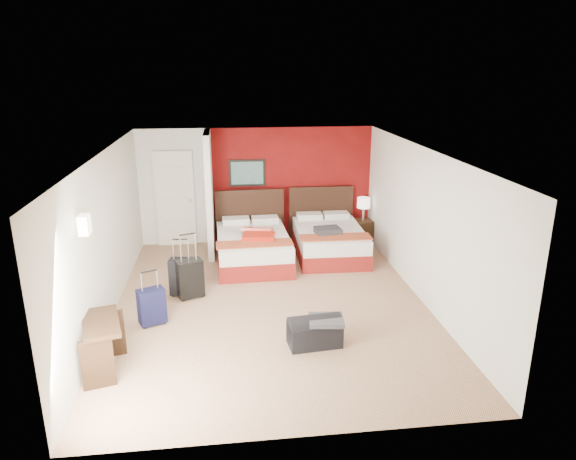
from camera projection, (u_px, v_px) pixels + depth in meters
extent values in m
plane|color=tan|center=(271.00, 303.00, 8.52)|extent=(6.50, 6.50, 0.00)
cube|color=silver|center=(257.00, 186.00, 11.22)|extent=(5.00, 0.04, 2.50)
cube|color=silver|center=(106.00, 237.00, 7.85)|extent=(0.04, 6.50, 2.50)
cube|color=black|center=(247.00, 173.00, 11.05)|extent=(0.78, 0.03, 0.58)
cube|color=white|center=(84.00, 225.00, 6.25)|extent=(0.12, 0.20, 0.24)
cube|color=maroon|center=(291.00, 185.00, 11.28)|extent=(3.50, 0.04, 2.50)
cube|color=silver|center=(209.00, 194.00, 10.49)|extent=(0.12, 1.20, 2.50)
cube|color=silver|center=(175.00, 199.00, 11.03)|extent=(0.82, 0.06, 2.05)
cube|color=silver|center=(253.00, 249.00, 10.18)|extent=(1.44, 2.02, 0.59)
cube|color=silver|center=(329.00, 242.00, 10.59)|extent=(1.39, 1.95, 0.58)
cube|color=red|center=(258.00, 233.00, 9.99)|extent=(0.73, 0.91, 0.10)
cube|color=#36363B|center=(328.00, 231.00, 10.19)|extent=(0.53, 0.44, 0.12)
cube|color=#311E10|center=(362.00, 231.00, 11.36)|extent=(0.42, 0.42, 0.52)
cylinder|color=silver|center=(363.00, 209.00, 11.21)|extent=(0.34, 0.34, 0.50)
cube|color=black|center=(190.00, 280.00, 8.65)|extent=(0.49, 0.40, 0.63)
cube|color=black|center=(183.00, 278.00, 8.76)|extent=(0.45, 0.31, 0.61)
cube|color=black|center=(152.00, 308.00, 7.76)|extent=(0.45, 0.38, 0.54)
cube|color=black|center=(315.00, 333.00, 7.20)|extent=(0.76, 0.46, 0.37)
cube|color=#3B3A40|center=(326.00, 320.00, 7.10)|extent=(0.51, 0.45, 0.06)
cube|color=black|center=(104.00, 346.00, 6.53)|extent=(0.63, 0.93, 0.71)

